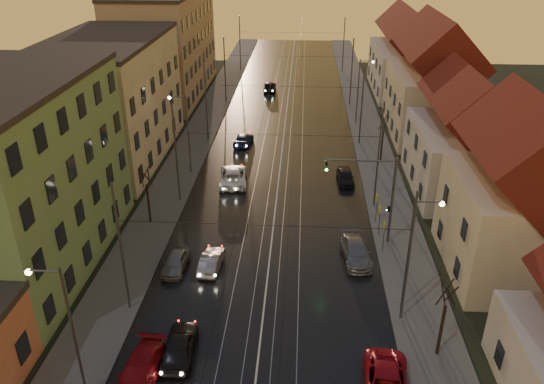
% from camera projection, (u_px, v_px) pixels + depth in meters
% --- Properties ---
extents(road, '(16.00, 120.00, 0.04)m').
position_uv_depth(road, '(283.00, 139.00, 61.27)').
color(road, black).
rests_on(road, ground).
extents(sidewalk_left, '(4.00, 120.00, 0.15)m').
position_uv_depth(sidewalk_left, '(198.00, 137.00, 61.79)').
color(sidewalk_left, '#4C4C4C').
rests_on(sidewalk_left, ground).
extents(sidewalk_right, '(4.00, 120.00, 0.15)m').
position_uv_depth(sidewalk_right, '(370.00, 140.00, 60.71)').
color(sidewalk_right, '#4C4C4C').
rests_on(sidewalk_right, ground).
extents(tram_rail_0, '(0.06, 120.00, 0.03)m').
position_uv_depth(tram_rail_0, '(264.00, 138.00, 61.38)').
color(tram_rail_0, gray).
rests_on(tram_rail_0, road).
extents(tram_rail_1, '(0.06, 120.00, 0.03)m').
position_uv_depth(tram_rail_1, '(277.00, 139.00, 61.30)').
color(tram_rail_1, gray).
rests_on(tram_rail_1, road).
extents(tram_rail_2, '(0.06, 120.00, 0.03)m').
position_uv_depth(tram_rail_2, '(290.00, 139.00, 61.22)').
color(tram_rail_2, gray).
rests_on(tram_rail_2, road).
extents(tram_rail_3, '(0.06, 120.00, 0.03)m').
position_uv_depth(tram_rail_3, '(302.00, 139.00, 61.14)').
color(tram_rail_3, gray).
rests_on(tram_rail_3, road).
extents(apartment_left_1, '(10.00, 18.00, 13.00)m').
position_uv_depth(apartment_left_1, '(12.00, 181.00, 36.11)').
color(apartment_left_1, '#5E8D59').
rests_on(apartment_left_1, ground).
extents(apartment_left_2, '(10.00, 20.00, 12.00)m').
position_uv_depth(apartment_left_2, '(111.00, 102.00, 54.18)').
color(apartment_left_2, tan).
rests_on(apartment_left_2, ground).
extents(apartment_left_3, '(10.00, 24.00, 14.00)m').
position_uv_depth(apartment_left_3, '(166.00, 45.00, 75.15)').
color(apartment_left_3, '#907C5D').
rests_on(apartment_left_3, ground).
extents(house_right_1, '(8.67, 10.20, 10.80)m').
position_uv_depth(house_right_1, '(521.00, 202.00, 35.62)').
color(house_right_1, beige).
rests_on(house_right_1, ground).
extents(house_right_2, '(9.18, 12.24, 9.20)m').
position_uv_depth(house_right_2, '(467.00, 143.00, 47.58)').
color(house_right_2, silver).
rests_on(house_right_2, ground).
extents(house_right_3, '(9.18, 14.28, 11.50)m').
position_uv_depth(house_right_3, '(434.00, 85.00, 60.45)').
color(house_right_3, beige).
rests_on(house_right_3, ground).
extents(house_right_4, '(9.18, 16.32, 10.00)m').
position_uv_depth(house_right_4, '(406.00, 57.00, 76.85)').
color(house_right_4, silver).
rests_on(house_right_4, ground).
extents(catenary_pole_l_1, '(0.16, 0.16, 9.00)m').
position_uv_depth(catenary_pole_l_1, '(121.00, 250.00, 32.06)').
color(catenary_pole_l_1, '#595B60').
rests_on(catenary_pole_l_1, ground).
extents(catenary_pole_r_1, '(0.16, 0.16, 9.00)m').
position_uv_depth(catenary_pole_r_1, '(408.00, 259.00, 31.14)').
color(catenary_pole_r_1, '#595B60').
rests_on(catenary_pole_r_1, ground).
extents(catenary_pole_l_2, '(0.16, 0.16, 9.00)m').
position_uv_depth(catenary_pole_l_2, '(176.00, 155.00, 45.45)').
color(catenary_pole_l_2, '#595B60').
rests_on(catenary_pole_l_2, ground).
extents(catenary_pole_r_2, '(0.16, 0.16, 9.00)m').
position_uv_depth(catenary_pole_r_2, '(378.00, 159.00, 44.53)').
color(catenary_pole_r_2, '#595B60').
rests_on(catenary_pole_r_2, ground).
extents(catenary_pole_l_3, '(0.16, 0.16, 9.00)m').
position_uv_depth(catenary_pole_l_3, '(206.00, 103.00, 58.84)').
color(catenary_pole_l_3, '#595B60').
rests_on(catenary_pole_l_3, ground).
extents(catenary_pole_r_3, '(0.16, 0.16, 9.00)m').
position_uv_depth(catenary_pole_r_3, '(362.00, 106.00, 57.91)').
color(catenary_pole_r_3, '#595B60').
rests_on(catenary_pole_r_3, ground).
extents(catenary_pole_l_4, '(0.16, 0.16, 9.00)m').
position_uv_depth(catenary_pole_l_4, '(225.00, 70.00, 72.22)').
color(catenary_pole_l_4, '#595B60').
rests_on(catenary_pole_l_4, ground).
extents(catenary_pole_r_4, '(0.16, 0.16, 9.00)m').
position_uv_depth(catenary_pole_r_4, '(352.00, 72.00, 71.30)').
color(catenary_pole_r_4, '#595B60').
rests_on(catenary_pole_r_4, ground).
extents(catenary_pole_l_5, '(0.16, 0.16, 9.00)m').
position_uv_depth(catenary_pole_l_5, '(240.00, 44.00, 88.29)').
color(catenary_pole_l_5, '#595B60').
rests_on(catenary_pole_l_5, ground).
extents(catenary_pole_r_5, '(0.16, 0.16, 9.00)m').
position_uv_depth(catenary_pole_r_5, '(344.00, 45.00, 87.37)').
color(catenary_pole_r_5, '#595B60').
rests_on(catenary_pole_r_5, ground).
extents(street_lamp_0, '(1.75, 0.32, 8.00)m').
position_uv_depth(street_lamp_0, '(65.00, 321.00, 25.67)').
color(street_lamp_0, '#595B60').
rests_on(street_lamp_0, ground).
extents(street_lamp_1, '(1.75, 0.32, 8.00)m').
position_uv_depth(street_lamp_1, '(415.00, 245.00, 31.83)').
color(street_lamp_1, '#595B60').
rests_on(street_lamp_1, ground).
extents(street_lamp_2, '(1.75, 0.32, 8.00)m').
position_uv_depth(street_lamp_2, '(185.00, 127.00, 50.66)').
color(street_lamp_2, '#595B60').
rests_on(street_lamp_2, ground).
extents(street_lamp_3, '(1.75, 0.32, 8.00)m').
position_uv_depth(street_lamp_3, '(361.00, 85.00, 63.96)').
color(street_lamp_3, '#595B60').
rests_on(street_lamp_3, ground).
extents(traffic_light_mast, '(5.30, 0.32, 7.20)m').
position_uv_depth(traffic_light_mast, '(380.00, 190.00, 39.16)').
color(traffic_light_mast, '#595B60').
rests_on(traffic_light_mast, ground).
extents(bare_tree_0, '(1.09, 1.09, 5.11)m').
position_uv_depth(bare_tree_0, '(148.00, 196.00, 42.87)').
color(bare_tree_0, black).
rests_on(bare_tree_0, ground).
extents(bare_tree_1, '(1.09, 1.09, 5.11)m').
position_uv_depth(bare_tree_1, '(443.00, 321.00, 29.28)').
color(bare_tree_1, black).
rests_on(bare_tree_1, ground).
extents(bare_tree_2, '(1.09, 1.09, 5.11)m').
position_uv_depth(bare_tree_2, '(382.00, 140.00, 54.26)').
color(bare_tree_2, black).
rests_on(bare_tree_2, ground).
extents(driving_car_0, '(1.85, 4.28, 1.44)m').
position_uv_depth(driving_car_0, '(179.00, 346.00, 30.04)').
color(driving_car_0, black).
rests_on(driving_car_0, ground).
extents(driving_car_1, '(1.54, 3.80, 1.23)m').
position_uv_depth(driving_car_1, '(211.00, 261.00, 37.85)').
color(driving_car_1, gray).
rests_on(driving_car_1, ground).
extents(driving_car_2, '(3.01, 5.67, 1.52)m').
position_uv_depth(driving_car_2, '(233.00, 176.00, 50.48)').
color(driving_car_2, silver).
rests_on(driving_car_2, ground).
extents(driving_car_3, '(2.20, 4.41, 1.23)m').
position_uv_depth(driving_car_3, '(243.00, 139.00, 59.49)').
color(driving_car_3, '#151F41').
rests_on(driving_car_3, ground).
extents(driving_car_4, '(1.87, 4.46, 1.51)m').
position_uv_depth(driving_car_4, '(270.00, 86.00, 78.87)').
color(driving_car_4, black).
rests_on(driving_car_4, ground).
extents(parked_left_2, '(2.33, 4.93, 1.39)m').
position_uv_depth(parked_left_2, '(139.00, 373.00, 28.25)').
color(parked_left_2, maroon).
rests_on(parked_left_2, ground).
extents(parked_left_3, '(1.59, 3.73, 1.26)m').
position_uv_depth(parked_left_3, '(175.00, 262.00, 37.76)').
color(parked_left_3, gray).
rests_on(parked_left_3, ground).
extents(parked_right_1, '(2.31, 4.78, 1.34)m').
position_uv_depth(parked_right_1, '(356.00, 252.00, 38.84)').
color(parked_right_1, gray).
rests_on(parked_right_1, ground).
extents(parked_right_2, '(1.70, 3.85, 1.29)m').
position_uv_depth(parked_right_2, '(345.00, 177.00, 50.57)').
color(parked_right_2, black).
rests_on(parked_right_2, ground).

